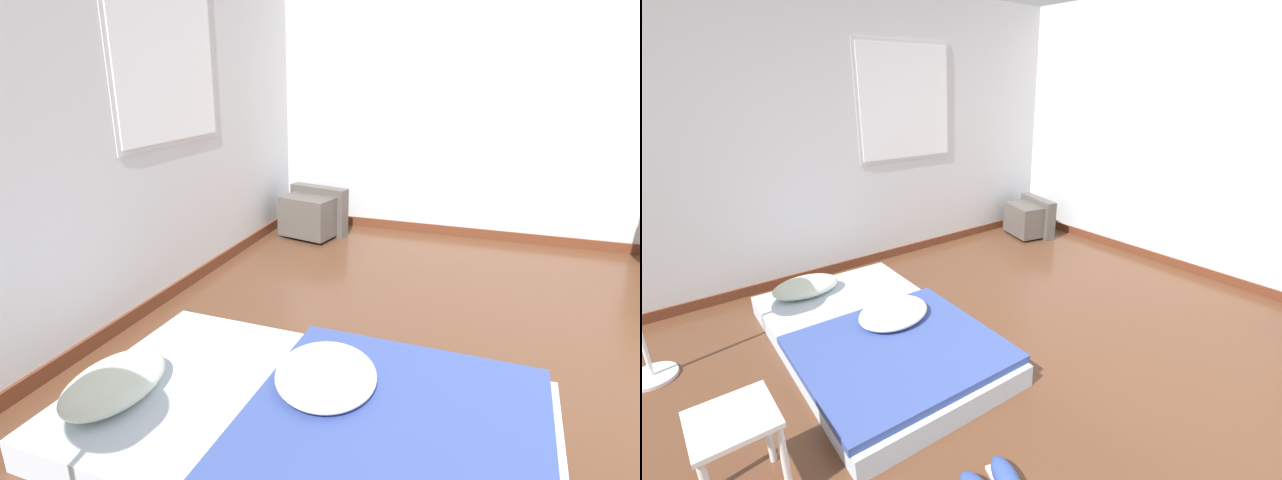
% 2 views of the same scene
% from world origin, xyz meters
% --- Properties ---
extents(ground_plane, '(20.00, 20.00, 0.00)m').
position_xyz_m(ground_plane, '(0.00, 0.00, 0.00)').
color(ground_plane, brown).
extents(wall_back, '(7.61, 0.08, 2.60)m').
position_xyz_m(wall_back, '(0.01, 2.75, 1.29)').
color(wall_back, silver).
rests_on(wall_back, ground_plane).
extents(mattress_bed, '(1.22, 2.03, 0.29)m').
position_xyz_m(mattress_bed, '(-0.47, 1.32, 0.11)').
color(mattress_bed, silver).
rests_on(mattress_bed, ground_plane).
extents(crt_tv, '(0.51, 0.60, 0.45)m').
position_xyz_m(crt_tv, '(2.14, 2.29, 0.22)').
color(crt_tv, '#56514C').
rests_on(crt_tv, ground_plane).
extents(side_stool, '(0.34, 0.34, 0.46)m').
position_xyz_m(side_stool, '(-1.48, 0.61, 0.36)').
color(side_stool, white).
rests_on(side_stool, ground_plane).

